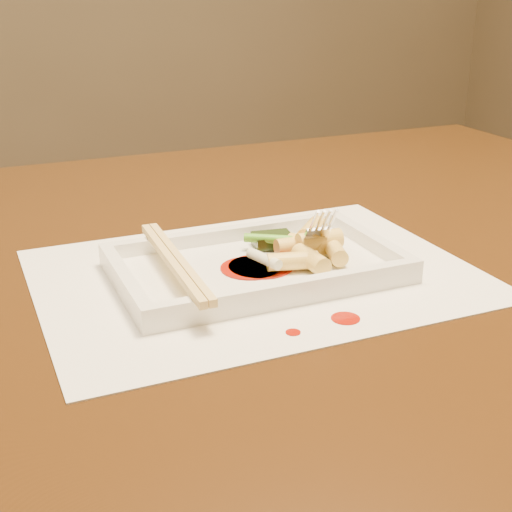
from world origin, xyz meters
name	(u,v)px	position (x,y,z in m)	size (l,w,h in m)	color
table	(174,352)	(0.00, 0.00, 0.65)	(1.40, 0.90, 0.75)	black
placemat	(256,275)	(0.06, -0.06, 0.75)	(0.40, 0.30, 0.00)	white
sauce_splatter_a	(345,318)	(0.09, -0.18, 0.75)	(0.02, 0.02, 0.00)	#9C1204
sauce_splatter_b	(293,332)	(0.04, -0.18, 0.75)	(0.01, 0.01, 0.00)	#9C1204
plate_base	(256,270)	(0.06, -0.06, 0.76)	(0.26, 0.16, 0.01)	white
plate_rim_far	(227,234)	(0.06, 0.01, 0.77)	(0.26, 0.01, 0.01)	white
plate_rim_near	(291,289)	(0.06, -0.14, 0.77)	(0.26, 0.01, 0.01)	white
plate_rim_left	(125,280)	(-0.06, -0.06, 0.77)	(0.01, 0.14, 0.01)	white
plate_rim_right	(370,241)	(0.19, -0.06, 0.77)	(0.01, 0.14, 0.01)	white
veg_piece	(272,240)	(0.10, -0.02, 0.77)	(0.04, 0.03, 0.01)	black
scallion_white	(264,259)	(0.07, -0.08, 0.77)	(0.01, 0.01, 0.04)	#EAEACC
scallion_green	(287,240)	(0.11, -0.04, 0.77)	(0.01, 0.01, 0.09)	#409518
chopstick_a	(171,262)	(-0.02, -0.06, 0.78)	(0.01, 0.19, 0.01)	#E1BF70
chopstick_b	(179,260)	(-0.01, -0.06, 0.78)	(0.01, 0.19, 0.01)	#E1BF70
fork	(316,177)	(0.13, -0.05, 0.83)	(0.09, 0.10, 0.14)	silver
sauce_blob_0	(251,268)	(0.06, -0.07, 0.76)	(0.06, 0.06, 0.00)	#9C1204
sauce_blob_1	(261,266)	(0.07, -0.07, 0.76)	(0.06, 0.06, 0.00)	#9C1204
rice_cake_0	(297,245)	(0.11, -0.05, 0.77)	(0.02, 0.02, 0.04)	#FFE777
rice_cake_1	(311,260)	(0.11, -0.09, 0.77)	(0.02, 0.02, 0.04)	#FFE777
rice_cake_2	(312,232)	(0.13, -0.04, 0.78)	(0.02, 0.02, 0.05)	#FFE777
rice_cake_3	(307,245)	(0.12, -0.06, 0.77)	(0.02, 0.02, 0.04)	#FFE777
rice_cake_4	(334,249)	(0.14, -0.08, 0.77)	(0.02, 0.02, 0.05)	#FFE777
rice_cake_5	(319,241)	(0.13, -0.07, 0.78)	(0.02, 0.02, 0.04)	#FFE777
rice_cake_6	(293,261)	(0.09, -0.09, 0.77)	(0.02, 0.02, 0.05)	#FFE777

